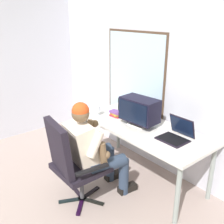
{
  "coord_description": "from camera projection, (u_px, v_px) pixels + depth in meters",
  "views": [
    {
      "loc": [
        2.12,
        -0.09,
        2.07
      ],
      "look_at": [
        -0.05,
        1.68,
        1.01
      ],
      "focal_mm": 42.17,
      "sensor_mm": 36.0,
      "label": 1
    }
  ],
  "objects": [
    {
      "name": "laptop",
      "position": [
        177.0,
        133.0,
        2.95
      ],
      "size": [
        0.32,
        0.32,
        0.24
      ],
      "color": "black",
      "rests_on": "desk"
    },
    {
      "name": "office_chair",
      "position": [
        70.0,
        160.0,
        2.86
      ],
      "size": [
        0.66,
        0.6,
        1.04
      ],
      "color": "black",
      "rests_on": "ground"
    },
    {
      "name": "wall_rear",
      "position": [
        166.0,
        69.0,
        3.35
      ],
      "size": [
        4.73,
        0.08,
        2.82
      ],
      "color": "silver",
      "rests_on": "ground"
    },
    {
      "name": "wine_glass",
      "position": [
        98.0,
        109.0,
        3.6
      ],
      "size": [
        0.08,
        0.08,
        0.15
      ],
      "color": "silver",
      "rests_on": "desk"
    },
    {
      "name": "desk",
      "position": [
        142.0,
        131.0,
        3.31
      ],
      "size": [
        1.78,
        0.75,
        0.74
      ],
      "color": "gray",
      "rests_on": "ground"
    },
    {
      "name": "desk_speaker",
      "position": [
        121.0,
        104.0,
        3.79
      ],
      "size": [
        0.07,
        0.08,
        0.19
      ],
      "color": "black",
      "rests_on": "desk"
    },
    {
      "name": "book_stack",
      "position": [
        116.0,
        114.0,
        3.6
      ],
      "size": [
        0.19,
        0.16,
        0.08
      ],
      "color": "red",
      "rests_on": "desk"
    },
    {
      "name": "person_seated",
      "position": [
        93.0,
        148.0,
        2.98
      ],
      "size": [
        0.56,
        0.83,
        1.21
      ],
      "color": "#2C3A51",
      "rests_on": "ground"
    },
    {
      "name": "crt_monitor",
      "position": [
        139.0,
        110.0,
        3.25
      ],
      "size": [
        0.5,
        0.31,
        0.35
      ],
      "color": "beige",
      "rests_on": "desk"
    }
  ]
}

